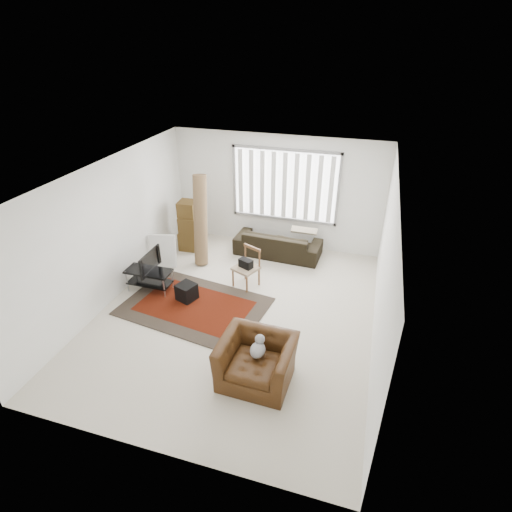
% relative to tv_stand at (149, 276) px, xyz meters
% --- Properties ---
extents(room, '(6.00, 6.02, 2.71)m').
position_rel_tv_stand_xyz_m(room, '(1.98, 0.27, 1.42)').
color(room, beige).
rests_on(room, ground).
extents(persian_rug, '(2.90, 2.14, 0.02)m').
position_rel_tv_stand_xyz_m(persian_rug, '(1.10, -0.28, -0.32)').
color(persian_rug, black).
rests_on(persian_rug, ground).
extents(tv_stand, '(0.93, 0.42, 0.47)m').
position_rel_tv_stand_xyz_m(tv_stand, '(0.00, 0.00, 0.00)').
color(tv_stand, black).
rests_on(tv_stand, ground).
extents(tv, '(0.10, 0.75, 0.43)m').
position_rel_tv_stand_xyz_m(tv, '(0.00, 0.00, 0.35)').
color(tv, black).
rests_on(tv, tv_stand).
extents(subwoofer, '(0.43, 0.43, 0.33)m').
position_rel_tv_stand_xyz_m(subwoofer, '(0.87, -0.11, -0.15)').
color(subwoofer, black).
rests_on(subwoofer, persian_rug).
extents(moving_boxes, '(0.53, 0.49, 1.22)m').
position_rel_tv_stand_xyz_m(moving_boxes, '(0.04, 1.89, 0.23)').
color(moving_boxes, '#553E1A').
rests_on(moving_boxes, ground).
extents(white_flatpack, '(0.63, 0.38, 0.75)m').
position_rel_tv_stand_xyz_m(white_flatpack, '(-0.20, 0.96, 0.04)').
color(white_flatpack, silver).
rests_on(white_flatpack, ground).
extents(rolled_rug, '(0.39, 0.67, 2.04)m').
position_rel_tv_stand_xyz_m(rolled_rug, '(0.56, 1.42, 0.68)').
color(rolled_rug, brown).
rests_on(rolled_rug, ground).
extents(sofa, '(2.05, 0.97, 0.77)m').
position_rel_tv_stand_xyz_m(sofa, '(2.15, 2.21, 0.05)').
color(sofa, black).
rests_on(sofa, ground).
extents(side_chair, '(0.60, 0.60, 0.85)m').
position_rel_tv_stand_xyz_m(side_chair, '(1.85, 0.73, 0.13)').
color(side_chair, '#877258').
rests_on(side_chair, ground).
extents(armchair, '(1.13, 0.99, 0.82)m').
position_rel_tv_stand_xyz_m(armchair, '(2.78, -1.69, 0.08)').
color(armchair, '#3D210C').
rests_on(armchair, ground).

